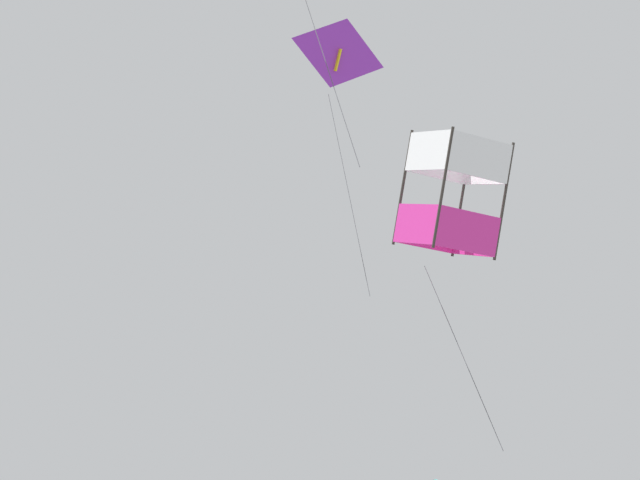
% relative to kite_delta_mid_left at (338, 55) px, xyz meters
% --- Properties ---
extents(kite_delta_mid_left, '(1.90, 1.93, 6.84)m').
position_rel_kite_delta_mid_left_xyz_m(kite_delta_mid_left, '(0.00, 0.00, 0.00)').
color(kite_delta_mid_left, purple).
extents(kite_box_upper_right, '(2.61, 2.42, 6.16)m').
position_rel_kite_delta_mid_left_xyz_m(kite_box_upper_right, '(4.86, 2.48, -5.84)').
color(kite_box_upper_right, white).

